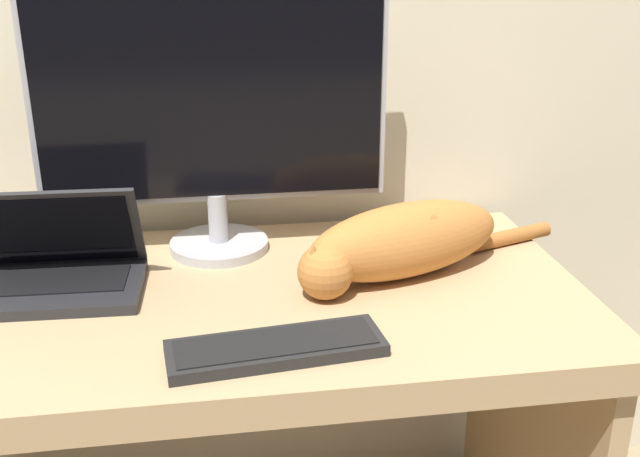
# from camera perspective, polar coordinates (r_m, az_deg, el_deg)

# --- Properties ---
(desk) EXTENTS (1.33, 0.69, 0.76)m
(desk) POSITION_cam_1_polar(r_m,az_deg,el_deg) (1.48, -6.62, -10.82)
(desk) COLOR tan
(desk) RESTS_ON ground_plane
(monitor) EXTENTS (0.70, 0.21, 0.56)m
(monitor) POSITION_cam_1_polar(r_m,az_deg,el_deg) (1.51, -8.23, 9.21)
(monitor) COLOR #B2B2B7
(monitor) RESTS_ON desk
(laptop) EXTENTS (0.32, 0.22, 0.20)m
(laptop) POSITION_cam_1_polar(r_m,az_deg,el_deg) (1.47, -19.58, -2.99)
(laptop) COLOR #232326
(laptop) RESTS_ON desk
(external_keyboard) EXTENTS (0.35, 0.15, 0.02)m
(external_keyboard) POSITION_cam_1_polar(r_m,az_deg,el_deg) (1.20, -3.38, -9.05)
(external_keyboard) COLOR black
(external_keyboard) RESTS_ON desk
(cat) EXTENTS (0.59, 0.30, 0.14)m
(cat) POSITION_cam_1_polar(r_m,az_deg,el_deg) (1.44, 6.20, -0.92)
(cat) COLOR #C67A38
(cat) RESTS_ON desk
(small_toy) EXTENTS (0.04, 0.04, 0.04)m
(small_toy) POSITION_cam_1_polar(r_m,az_deg,el_deg) (1.64, 8.42, -0.15)
(small_toy) COLOR #2D6BB7
(small_toy) RESTS_ON desk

